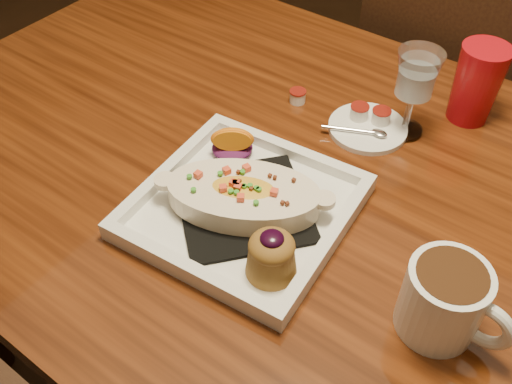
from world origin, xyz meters
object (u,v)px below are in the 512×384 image
Objects in this scene: red_tumbler at (477,84)px; saucer at (367,125)px; plate at (246,205)px; chair_far at (445,109)px; table at (313,226)px; coffee_mug at (446,300)px; goblet at (416,79)px.

saucer is at bearing -132.46° from red_tumbler.
plate is 2.31× the size of red_tumbler.
chair_far reaches higher than saucer.
table is at bearing -111.97° from red_tumbler.
saucer is (-0.00, 0.16, 0.11)m from table.
coffee_mug reaches higher than saucer.
table is at bearing -104.46° from goblet.
plate is at bearing -178.41° from coffee_mug.
chair_far is 6.85× the size of red_tumbler.
red_tumbler is at bearing 63.19° from plate.
saucer is at bearing 91.21° from table.
red_tumbler is (-0.13, 0.42, 0.01)m from coffee_mug.
coffee_mug is 0.44m from red_tumbler.
red_tumbler is at bearing 47.54° from saucer.
table is 11.06× the size of red_tumbler.
chair_far is at bearing 109.76° from red_tumbler.
goblet is at bearing 124.20° from coffee_mug.
goblet is at bearing -124.33° from red_tumbler.
coffee_mug is (0.30, -0.00, 0.03)m from plate.
saucer is (-0.05, -0.03, -0.10)m from goblet.
plate is 0.45m from red_tumbler.
plate is 0.29m from saucer.
red_tumbler is (0.07, 0.10, -0.04)m from goblet.
saucer reaches higher than table.
chair_far reaches higher than table.
goblet is 0.12m from saucer.
table is 4.78× the size of plate.
table is at bearing 155.85° from coffee_mug.
goblet is at bearing 67.87° from plate.
red_tumbler is at bearing 68.03° from table.
plate is at bearing -111.71° from red_tumbler.
table is 0.32m from coffee_mug.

